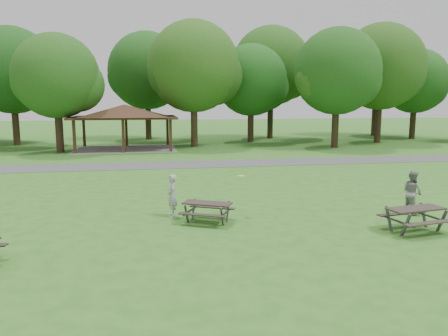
% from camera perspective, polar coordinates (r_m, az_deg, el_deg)
% --- Properties ---
extents(ground, '(160.00, 160.00, 0.00)m').
position_cam_1_polar(ground, '(14.57, -1.16, -7.57)').
color(ground, '#2F6B1E').
rests_on(ground, ground).
extents(asphalt_path, '(120.00, 3.20, 0.02)m').
position_cam_1_polar(asphalt_path, '(28.20, -5.53, 0.44)').
color(asphalt_path, '#48484B').
rests_on(asphalt_path, ground).
extents(pavilion, '(8.60, 7.01, 3.76)m').
position_cam_1_polar(pavilion, '(37.87, -12.90, 7.04)').
color(pavilion, '#362113').
rests_on(pavilion, ground).
extents(tree_row_c, '(8.19, 7.80, 10.67)m').
position_cam_1_polar(tree_row_c, '(44.49, -25.82, 11.11)').
color(tree_row_c, '#332016').
rests_on(tree_row_c, ground).
extents(tree_row_d, '(6.93, 6.60, 9.27)m').
position_cam_1_polar(tree_row_d, '(37.00, -20.92, 10.85)').
color(tree_row_d, black).
rests_on(tree_row_d, ground).
extents(tree_row_e, '(8.40, 8.00, 11.02)m').
position_cam_1_polar(tree_row_e, '(39.16, -3.84, 12.74)').
color(tree_row_e, '#322316').
rests_on(tree_row_e, ground).
extents(tree_row_f, '(7.35, 7.00, 9.55)m').
position_cam_1_polar(tree_row_f, '(43.59, 3.66, 11.11)').
color(tree_row_f, black).
rests_on(tree_row_f, ground).
extents(tree_row_g, '(7.77, 7.40, 10.25)m').
position_cam_1_polar(tree_row_g, '(39.40, 14.67, 11.80)').
color(tree_row_g, black).
rests_on(tree_row_g, ground).
extents(tree_row_h, '(8.61, 8.20, 11.37)m').
position_cam_1_polar(tree_row_h, '(45.28, 19.91, 12.03)').
color(tree_row_h, black).
rests_on(tree_row_h, ground).
extents(tree_row_i, '(7.14, 6.80, 9.52)m').
position_cam_1_polar(tree_row_i, '(51.33, 23.77, 10.13)').
color(tree_row_i, black).
rests_on(tree_row_i, ground).
extents(tree_deep_b, '(8.40, 8.00, 11.13)m').
position_cam_1_polar(tree_deep_b, '(46.92, -9.90, 12.12)').
color(tree_deep_b, black).
rests_on(tree_deep_b, ground).
extents(tree_deep_c, '(8.82, 8.40, 11.90)m').
position_cam_1_polar(tree_deep_c, '(47.83, 6.27, 12.80)').
color(tree_deep_c, black).
rests_on(tree_deep_c, ground).
extents(tree_deep_d, '(8.40, 8.00, 11.27)m').
position_cam_1_polar(tree_deep_d, '(54.20, 19.39, 11.45)').
color(tree_deep_d, black).
rests_on(tree_deep_d, ground).
extents(picnic_table_middle, '(2.04, 1.89, 0.71)m').
position_cam_1_polar(picnic_table_middle, '(14.87, -2.19, -5.15)').
color(picnic_table_middle, '#2E2521').
rests_on(picnic_table_middle, ground).
extents(picnic_table_far, '(2.03, 1.73, 0.79)m').
position_cam_1_polar(picnic_table_far, '(15.10, 23.74, -5.46)').
color(picnic_table_far, '#2D2621').
rests_on(picnic_table_far, ground).
extents(frisbee_in_flight, '(0.33, 0.33, 0.02)m').
position_cam_1_polar(frisbee_in_flight, '(15.52, 2.26, -1.04)').
color(frisbee_in_flight, '#FAF427').
rests_on(frisbee_in_flight, ground).
extents(frisbee_thrower, '(0.39, 0.57, 1.51)m').
position_cam_1_polar(frisbee_thrower, '(15.64, -6.82, -3.62)').
color(frisbee_thrower, '#A2A2A5').
rests_on(frisbee_thrower, ground).
extents(frisbee_catcher, '(0.72, 0.86, 1.59)m').
position_cam_1_polar(frisbee_catcher, '(17.33, 23.37, -2.93)').
color(frisbee_catcher, gray).
rests_on(frisbee_catcher, ground).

